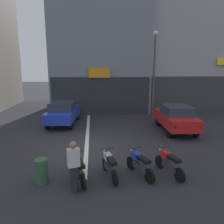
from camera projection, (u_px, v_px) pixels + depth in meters
ground_plane at (87, 148)px, 10.33m from camera, size 120.00×120.00×0.00m
lane_centre_line at (88, 120)px, 16.19m from camera, size 0.20×18.00×0.01m
building_mid_block at (99, 58)px, 21.36m from camera, size 8.55×9.02×10.01m
building_far_right at (191, 38)px, 21.83m from camera, size 10.63×7.68×14.16m
car_blue_crossing_near at (63, 112)px, 14.74m from camera, size 2.13×4.24×1.64m
car_red_parked_kerbside at (176, 117)px, 13.13m from camera, size 1.96×4.18×1.64m
street_lamp at (154, 67)px, 15.41m from camera, size 0.36×0.36×6.51m
motorcycle_black_row_leftmost at (78, 168)px, 7.25m from camera, size 0.67×1.61×0.98m
motorcycle_silver_row_left_mid at (109, 165)px, 7.50m from camera, size 0.58×1.64×0.98m
motorcycle_blue_row_centre at (140, 164)px, 7.59m from camera, size 0.76×1.56×0.98m
motorcycle_red_row_right_mid at (169, 163)px, 7.68m from camera, size 0.66×1.61×0.98m
person_by_motorcycles at (74, 166)px, 6.52m from camera, size 0.41×0.33×1.67m
trash_bin at (41, 171)px, 7.13m from camera, size 0.44×0.44×0.85m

